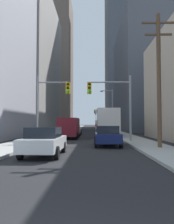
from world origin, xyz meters
TOP-DOWN VIEW (x-y plane):
  - sidewalk_left at (-4.89, 50.00)m, footprint 2.65×160.00m
  - sidewalk_right at (4.89, 50.00)m, footprint 2.65×160.00m
  - city_bus at (2.54, 29.01)m, footprint 2.67×11.53m
  - cargo_van_maroon at (-1.81, 23.59)m, footprint 2.16×5.24m
  - sedan_white at (-1.82, 10.21)m, footprint 1.95×4.25m
  - sedan_navy at (1.87, 15.38)m, footprint 1.95×4.21m
  - sedan_silver at (-1.77, 30.40)m, footprint 1.95×4.24m
  - traffic_signal_near_left at (-2.91, 18.65)m, footprint 3.00×0.44m
  - traffic_signal_near_right at (2.48, 18.65)m, footprint 3.95×0.44m
  - traffic_signal_far_right at (2.96, 62.96)m, footprint 2.90×0.44m
  - utility_pole_right at (5.15, 13.19)m, footprint 2.20×0.28m
  - street_lamp_right at (3.92, 37.91)m, footprint 2.22×0.32m
  - building_left_far_tower at (-17.06, 89.37)m, footprint 19.16×19.30m
  - building_right_mid_block at (16.28, 48.88)m, footprint 19.05×25.77m
  - building_right_far_highrise at (18.15, 91.65)m, footprint 22.94×22.33m

SIDE VIEW (x-z plane):
  - sidewalk_left at x=-4.89m, z-range 0.00..0.15m
  - sidewalk_right at x=4.89m, z-range 0.00..0.15m
  - sedan_white at x=-1.82m, z-range 0.01..1.53m
  - sedan_navy at x=1.87m, z-range 0.01..1.53m
  - sedan_silver at x=-1.77m, z-range 0.01..1.53m
  - cargo_van_maroon at x=-1.81m, z-range 0.16..2.42m
  - city_bus at x=2.54m, z-range 0.23..3.63m
  - traffic_signal_far_right at x=2.96m, z-range 1.00..7.00m
  - traffic_signal_near_left at x=-2.91m, z-range 1.00..7.00m
  - traffic_signal_near_right at x=2.48m, z-range 1.05..7.05m
  - street_lamp_right at x=3.92m, z-range 0.77..8.27m
  - utility_pole_right at x=5.15m, z-range 0.27..9.29m
  - building_right_mid_block at x=16.28m, z-range 0.00..22.56m
  - building_left_far_tower at x=-17.06m, z-range 0.00..50.56m
  - building_right_far_highrise at x=18.15m, z-range 0.00..59.51m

